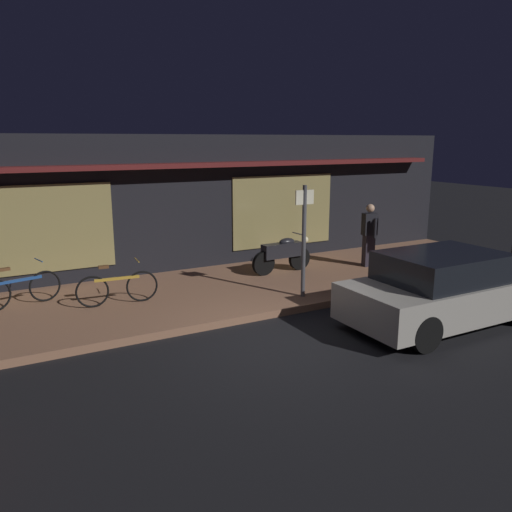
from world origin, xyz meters
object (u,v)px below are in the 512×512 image
object	(u,v)px
person_bystander	(369,234)
bicycle_parked	(20,289)
sign_post	(304,235)
bicycle_extra	(117,288)
parked_car_far	(445,289)
motorcycle	(283,253)

from	to	relation	value
person_bystander	bicycle_parked	bearing A→B (deg)	175.09
sign_post	bicycle_extra	bearing A→B (deg)	159.62
bicycle_parked	person_bystander	world-z (taller)	person_bystander
bicycle_extra	parked_car_far	bearing A→B (deg)	-35.39
motorcycle	bicycle_extra	xyz separation A→B (m)	(-4.36, -0.62, -0.14)
bicycle_extra	parked_car_far	world-z (taller)	parked_car_far
motorcycle	bicycle_parked	size ratio (longest dim) A/B	1.05
motorcycle	bicycle_parked	bearing A→B (deg)	178.17
bicycle_parked	parked_car_far	xyz separation A→B (m)	(7.04, -4.56, 0.20)
bicycle_parked	bicycle_extra	bearing A→B (deg)	-24.82
motorcycle	parked_car_far	xyz separation A→B (m)	(0.91, -4.37, 0.06)
bicycle_extra	person_bystander	xyz separation A→B (m)	(6.71, 0.09, 0.52)
parked_car_far	person_bystander	bearing A→B (deg)	69.45
bicycle_extra	bicycle_parked	bearing A→B (deg)	155.18
sign_post	parked_car_far	distance (m)	3.00
motorcycle	bicycle_extra	world-z (taller)	motorcycle
sign_post	parked_car_far	bearing A→B (deg)	-55.83
person_bystander	parked_car_far	world-z (taller)	person_bystander
bicycle_extra	sign_post	distance (m)	4.02
motorcycle	person_bystander	bearing A→B (deg)	-12.79
bicycle_parked	sign_post	distance (m)	5.92
parked_car_far	sign_post	bearing A→B (deg)	124.17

